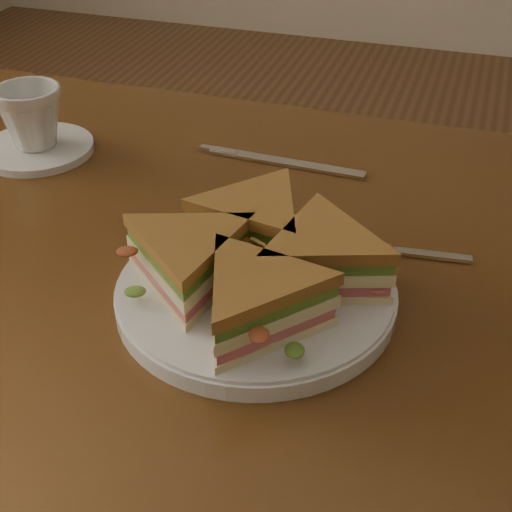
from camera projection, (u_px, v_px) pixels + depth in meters
The scene contains 8 objects.
table at pixel (292, 355), 0.74m from camera, with size 1.20×0.80×0.75m.
plate at pixel (256, 294), 0.65m from camera, with size 0.26×0.26×0.02m, color silver.
sandwich_wedges at pixel (256, 261), 0.63m from camera, with size 0.29×0.29×0.06m.
crisps_mound at pixel (256, 264), 0.63m from camera, with size 0.09×0.09×0.05m, color orange, non-canonical shape.
spoon at pixel (335, 243), 0.73m from camera, with size 0.18×0.04×0.01m.
knife at pixel (274, 161), 0.88m from camera, with size 0.22×0.02×0.00m.
saucer at pixel (38, 149), 0.90m from camera, with size 0.14×0.14×0.01m, color silver.
coffee_cup at pixel (31, 117), 0.88m from camera, with size 0.08×0.08×0.08m, color silver.
Camera 1 is at (0.13, -0.53, 1.16)m, focal length 50.00 mm.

